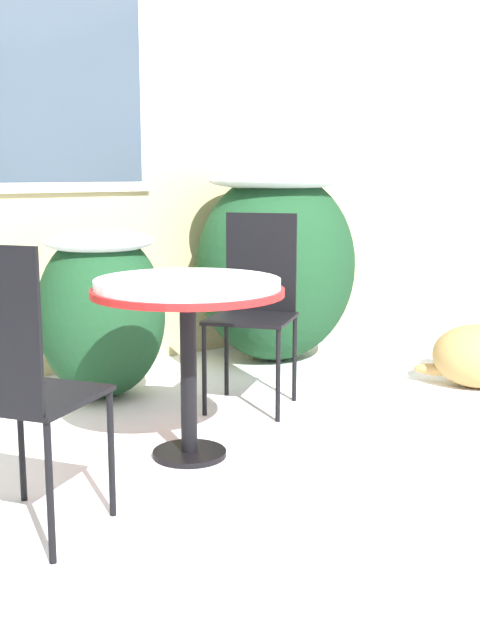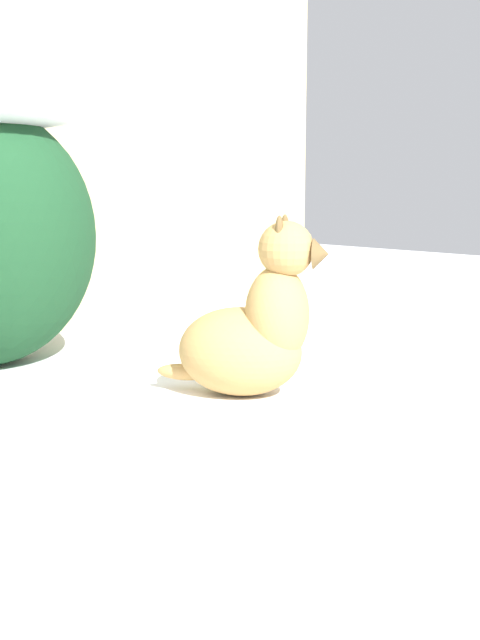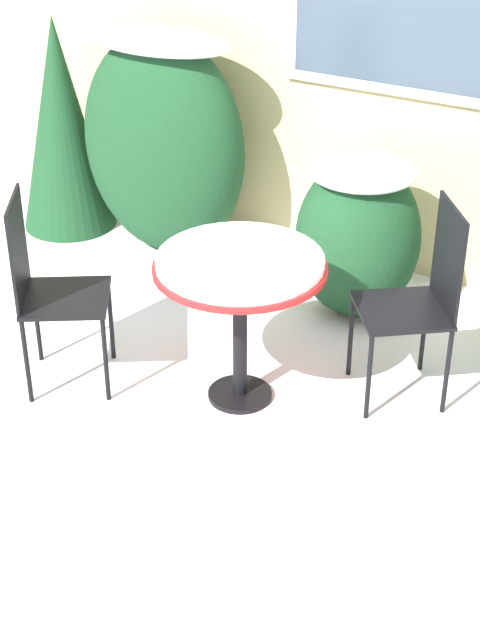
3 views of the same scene
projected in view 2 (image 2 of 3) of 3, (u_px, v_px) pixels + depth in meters
The scene contains 1 object.
dog at pixel (254, 331), 3.28m from camera, with size 0.60×0.66×0.75m.
Camera 2 is at (-0.68, -1.87, 0.88)m, focal length 45.00 mm.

